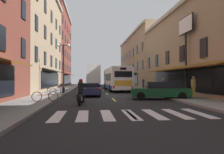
# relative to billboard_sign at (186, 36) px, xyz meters

# --- Properties ---
(ground_plane) EXTENTS (34.80, 80.00, 0.10)m
(ground_plane) POSITION_rel_billboard_sign_xyz_m (-7.05, 1.42, -5.74)
(ground_plane) COLOR black
(lane_centre_dashes) EXTENTS (0.14, 73.90, 0.01)m
(lane_centre_dashes) POSITION_rel_billboard_sign_xyz_m (-7.05, 1.17, -5.68)
(lane_centre_dashes) COLOR #DBCC4C
(lane_centre_dashes) RESTS_ON ground
(crosswalk_near) EXTENTS (7.10, 2.80, 0.01)m
(crosswalk_near) POSITION_rel_billboard_sign_xyz_m (-7.05, -8.58, -5.68)
(crosswalk_near) COLOR silver
(crosswalk_near) RESTS_ON ground
(sidewalk_left) EXTENTS (3.00, 80.00, 0.14)m
(sidewalk_left) POSITION_rel_billboard_sign_xyz_m (-12.95, 1.42, -5.62)
(sidewalk_left) COLOR gray
(sidewalk_left) RESTS_ON ground
(sidewalk_right) EXTENTS (3.00, 80.00, 0.14)m
(sidewalk_right) POSITION_rel_billboard_sign_xyz_m (-1.15, 1.42, -5.62)
(sidewalk_right) COLOR gray
(sidewalk_right) RESTS_ON ground
(billboard_sign) EXTENTS (0.40, 2.63, 7.35)m
(billboard_sign) POSITION_rel_billboard_sign_xyz_m (0.00, 0.00, 0.00)
(billboard_sign) COLOR black
(billboard_sign) RESTS_ON sidewalk_right
(transit_bus) EXTENTS (2.76, 11.56, 3.19)m
(transit_bus) POSITION_rel_billboard_sign_xyz_m (-5.19, 10.65, -4.01)
(transit_bus) COLOR silver
(transit_bus) RESTS_ON ground
(box_truck) EXTENTS (2.60, 7.30, 4.11)m
(box_truck) POSITION_rel_billboard_sign_xyz_m (-8.42, 18.80, -3.61)
(box_truck) COLOR black
(box_truck) RESTS_ON ground
(sedan_near) EXTENTS (4.79, 2.50, 1.41)m
(sedan_near) POSITION_rel_billboard_sign_xyz_m (-3.26, -2.07, -4.97)
(sedan_near) COLOR #144723
(sedan_near) RESTS_ON ground
(sedan_mid) EXTENTS (2.06, 4.53, 1.44)m
(sedan_mid) POSITION_rel_billboard_sign_xyz_m (-8.69, 28.49, -4.95)
(sedan_mid) COLOR #144723
(sedan_mid) RESTS_ON ground
(sedan_far) EXTENTS (2.04, 4.46, 1.26)m
(sedan_far) POSITION_rel_billboard_sign_xyz_m (-8.98, 1.78, -5.03)
(sedan_far) COLOR navy
(sedan_far) RESTS_ON ground
(motorcycle_rider) EXTENTS (0.62, 2.07, 1.66)m
(motorcycle_rider) POSITION_rel_billboard_sign_xyz_m (-9.52, -4.70, -4.98)
(motorcycle_rider) COLOR black
(motorcycle_rider) RESTS_ON ground
(bicycle_near) EXTENTS (1.70, 0.48, 0.91)m
(bicycle_near) POSITION_rel_billboard_sign_xyz_m (-11.93, -3.87, -5.18)
(bicycle_near) COLOR black
(bicycle_near) RESTS_ON sidewalk_left
(bicycle_mid) EXTENTS (1.69, 0.49, 0.91)m
(bicycle_mid) POSITION_rel_billboard_sign_xyz_m (-11.92, 1.71, -5.18)
(bicycle_mid) COLOR black
(bicycle_mid) RESTS_ON sidewalk_left
(pedestrian_near) EXTENTS (0.51, 0.49, 1.59)m
(pedestrian_near) POSITION_rel_billboard_sign_xyz_m (-1.07, 2.97, -4.71)
(pedestrian_near) COLOR navy
(pedestrian_near) RESTS_ON sidewalk_right
(pedestrian_mid) EXTENTS (0.36, 0.36, 1.65)m
(pedestrian_mid) POSITION_rel_billboard_sign_xyz_m (-0.27, 13.89, -4.70)
(pedestrian_mid) COLOR navy
(pedestrian_mid) RESTS_ON sidewalk_right
(pedestrian_far) EXTENTS (0.36, 0.36, 1.72)m
(pedestrian_far) POSITION_rel_billboard_sign_xyz_m (-0.59, -2.42, -4.66)
(pedestrian_far) COLOR #B29947
(pedestrian_far) RESTS_ON sidewalk_right
(street_lamp_twin) EXTENTS (1.42, 0.32, 5.30)m
(street_lamp_twin) POSITION_rel_billboard_sign_xyz_m (-11.77, 4.07, -2.61)
(street_lamp_twin) COLOR black
(street_lamp_twin) RESTS_ON sidewalk_left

